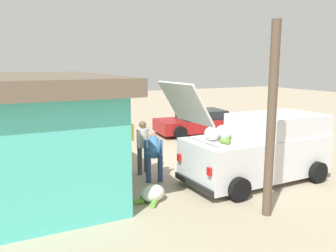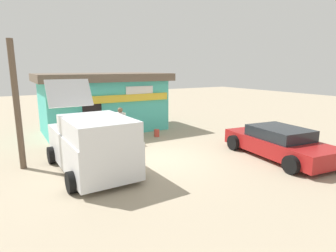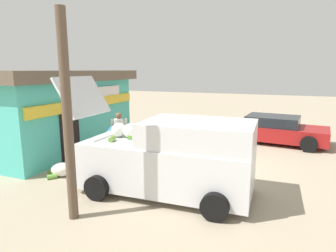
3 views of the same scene
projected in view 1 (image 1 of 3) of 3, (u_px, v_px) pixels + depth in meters
ground_plane at (209, 159)px, 12.41m from camera, size 60.00×60.00×0.00m
storefront_bar at (35, 130)px, 9.47m from camera, size 6.77×3.79×3.09m
delivery_van at (260, 148)px, 10.12m from camera, size 2.32×4.92×2.94m
parked_sedan at (201, 122)px, 16.92m from camera, size 2.57×4.58×1.16m
vendor_standing at (143, 143)px, 10.71m from camera, size 0.47×0.50×1.65m
customer_bending at (154, 153)px, 10.13m from camera, size 0.76×0.66×1.32m
unloaded_banana_pile at (153, 194)px, 8.61m from camera, size 0.77×0.89×0.42m
paint_bucket at (113, 154)px, 12.47m from camera, size 0.27×0.27×0.36m
utility_pole at (271, 122)px, 7.50m from camera, size 0.20×0.20×4.29m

